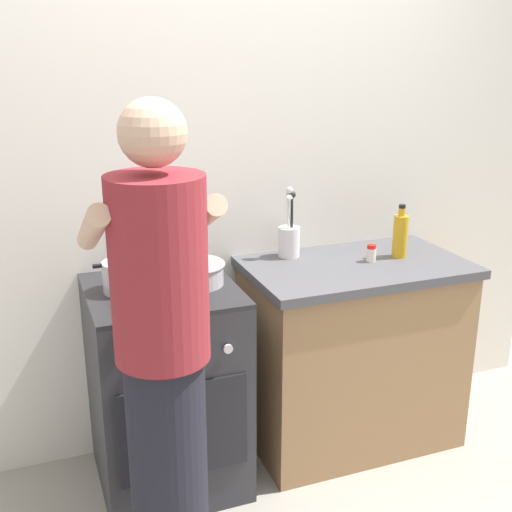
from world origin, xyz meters
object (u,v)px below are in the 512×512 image
object	(u,v)px
stove_range	(166,387)
pot	(125,276)
oil_bottle	(400,235)
mixing_bowl	(194,272)
person	(164,367)
utensil_crock	(289,238)
spice_bottle	(371,253)

from	to	relation	value
stove_range	pot	bearing A→B (deg)	171.60
stove_range	oil_bottle	xyz separation A→B (m)	(1.13, 0.02, 0.55)
mixing_bowl	oil_bottle	xyz separation A→B (m)	(0.99, 0.02, 0.05)
pot	oil_bottle	xyz separation A→B (m)	(1.27, -0.00, 0.04)
stove_range	person	bearing A→B (deg)	-102.30
person	utensil_crock	bearing A→B (deg)	45.61
pot	person	size ratio (longest dim) A/B	0.14
utensil_crock	oil_bottle	bearing A→B (deg)	-21.12
utensil_crock	oil_bottle	world-z (taller)	utensil_crock
mixing_bowl	spice_bottle	bearing A→B (deg)	0.15
oil_bottle	person	bearing A→B (deg)	-154.05
mixing_bowl	utensil_crock	bearing A→B (deg)	21.62
mixing_bowl	person	size ratio (longest dim) A/B	0.15
spice_bottle	utensil_crock	bearing A→B (deg)	147.99
spice_bottle	mixing_bowl	bearing A→B (deg)	-179.85
mixing_bowl	spice_bottle	xyz separation A→B (m)	(0.83, 0.00, -0.01)
spice_bottle	oil_bottle	size ratio (longest dim) A/B	0.32
person	oil_bottle	bearing A→B (deg)	25.95
utensil_crock	spice_bottle	world-z (taller)	utensil_crock
oil_bottle	spice_bottle	bearing A→B (deg)	-174.39
mixing_bowl	utensil_crock	world-z (taller)	utensil_crock
stove_range	utensil_crock	xyz separation A→B (m)	(0.65, 0.20, 0.54)
mixing_bowl	utensil_crock	size ratio (longest dim) A/B	0.77
pot	spice_bottle	world-z (taller)	pot
utensil_crock	mixing_bowl	bearing A→B (deg)	-158.38
pot	person	bearing A→B (deg)	-89.06
mixing_bowl	spice_bottle	distance (m)	0.83
pot	utensil_crock	world-z (taller)	utensil_crock
stove_range	mixing_bowl	bearing A→B (deg)	0.01
stove_range	mixing_bowl	size ratio (longest dim) A/B	3.54
stove_range	oil_bottle	distance (m)	1.26
utensil_crock	spice_bottle	size ratio (longest dim) A/B	4.18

